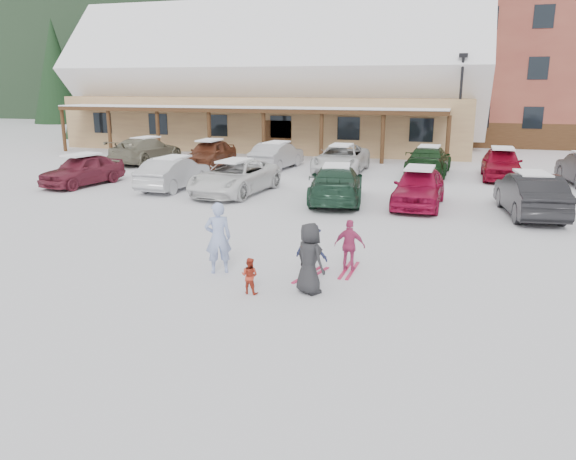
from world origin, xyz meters
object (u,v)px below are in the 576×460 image
(day_lodge, at_px, (272,91))
(parked_car_4, at_px, (419,187))
(parked_car_1, at_px, (174,173))
(parked_car_10, at_px, (341,159))
(lamp_post, at_px, (460,101))
(bystander_dark, at_px, (310,258))
(parked_car_0, at_px, (83,170))
(child_navy, at_px, (311,250))
(parked_car_2, at_px, (235,177))
(parked_car_9, at_px, (277,156))
(parked_car_11, at_px, (429,161))
(parked_car_12, at_px, (501,164))
(toddler_red, at_px, (250,276))
(parked_car_8, at_px, (210,154))
(parked_car_5, at_px, (530,194))
(parked_car_7, at_px, (146,150))
(parked_car_3, at_px, (336,184))
(child_magenta, at_px, (350,246))
(adult_skier, at_px, (218,238))

(day_lodge, height_order, parked_car_4, day_lodge)
(parked_car_1, height_order, parked_car_10, parked_car_10)
(day_lodge, height_order, lamp_post, day_lodge)
(bystander_dark, bearing_deg, parked_car_0, -2.65)
(child_navy, distance_m, parked_car_2, 10.77)
(parked_car_9, bearing_deg, parked_car_11, -172.90)
(parked_car_12, bearing_deg, parked_car_0, -158.19)
(toddler_red, relative_size, parked_car_8, 0.19)
(parked_car_8, bearing_deg, parked_car_11, 3.49)
(parked_car_2, relative_size, parked_car_5, 1.10)
(bystander_dark, bearing_deg, parked_car_7, -15.87)
(parked_car_4, bearing_deg, parked_car_2, 179.31)
(parked_car_3, height_order, parked_car_10, parked_car_10)
(child_navy, distance_m, parked_car_0, 15.86)
(parked_car_10, bearing_deg, day_lodge, 122.95)
(child_magenta, xyz_separation_m, parked_car_3, (-2.06, 8.12, 0.06))
(child_navy, bearing_deg, child_magenta, -128.83)
(parked_car_1, distance_m, parked_car_8, 6.72)
(bystander_dark, xyz_separation_m, parked_car_3, (-1.50, 9.85, -0.08))
(parked_car_4, bearing_deg, adult_skier, -111.92)
(toddler_red, height_order, parked_car_9, parked_car_9)
(parked_car_11, bearing_deg, parked_car_4, 93.21)
(child_navy, relative_size, bystander_dark, 0.81)
(parked_car_11, bearing_deg, parked_car_9, 4.20)
(parked_car_5, height_order, parked_car_7, parked_car_5)
(parked_car_2, bearing_deg, parked_car_11, 51.24)
(parked_car_4, xyz_separation_m, parked_car_9, (-8.06, 7.69, -0.02))
(adult_skier, bearing_deg, parked_car_2, -99.86)
(lamp_post, xyz_separation_m, parked_car_9, (-9.28, -6.15, -2.78))
(parked_car_7, bearing_deg, parked_car_5, 164.23)
(lamp_post, distance_m, parked_car_12, 7.18)
(child_magenta, relative_size, parked_car_12, 0.29)
(parked_car_9, height_order, parked_car_11, parked_car_11)
(adult_skier, relative_size, parked_car_1, 0.41)
(parked_car_10, bearing_deg, parked_car_12, 1.40)
(parked_car_5, distance_m, parked_car_7, 21.38)
(lamp_post, height_order, child_navy, lamp_post)
(parked_car_3, distance_m, parked_car_10, 7.49)
(lamp_post, relative_size, parked_car_7, 1.21)
(parked_car_0, bearing_deg, parked_car_11, 37.24)
(parked_car_7, distance_m, parked_car_8, 4.19)
(lamp_post, bearing_deg, child_magenta, -95.95)
(parked_car_3, bearing_deg, parked_car_7, -39.96)
(parked_car_2, bearing_deg, toddler_red, -60.55)
(child_magenta, bearing_deg, parked_car_9, -65.07)
(parked_car_2, distance_m, parked_car_11, 10.62)
(day_lodge, distance_m, child_navy, 29.25)
(toddler_red, distance_m, child_magenta, 2.81)
(toddler_red, bearing_deg, parked_car_7, -47.31)
(day_lodge, relative_size, parked_car_2, 5.78)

